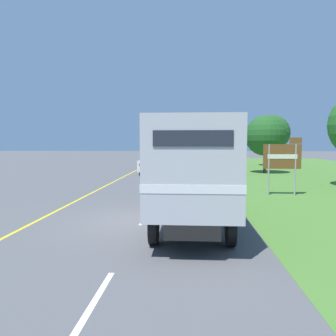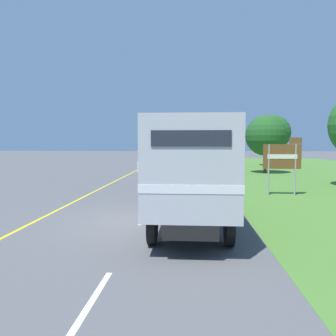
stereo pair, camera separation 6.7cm
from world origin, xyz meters
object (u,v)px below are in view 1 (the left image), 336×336
roadside_tree_mid (265,136)px  horse_trailer_truck (192,167)px  lead_car_white (151,163)px  highway_sign (283,158)px  roadside_tree_far (272,133)px

roadside_tree_mid → horse_trailer_truck: bearing=-109.3°
horse_trailer_truck → lead_car_white: (-3.45, 17.29, -0.90)m
highway_sign → roadside_tree_far: (4.90, 22.49, 2.00)m
horse_trailer_truck → roadside_tree_mid: size_ratio=1.52×
lead_car_white → roadside_tree_mid: bearing=10.5°
lead_car_white → roadside_tree_far: size_ratio=0.66×
horse_trailer_truck → highway_sign: size_ratio=2.64×
highway_sign → roadside_tree_mid: 13.10m
lead_car_white → roadside_tree_mid: (10.16, 1.89, 2.37)m
highway_sign → roadside_tree_mid: (1.97, 12.87, 1.46)m
highway_sign → horse_trailer_truck: bearing=-126.9°
horse_trailer_truck → roadside_tree_far: bearing=71.5°
horse_trailer_truck → roadside_tree_far: roadside_tree_far is taller
lead_car_white → highway_sign: bearing=-53.3°
horse_trailer_truck → lead_car_white: 17.66m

